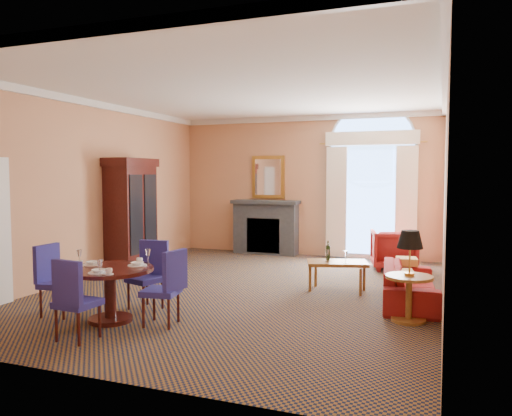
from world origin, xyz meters
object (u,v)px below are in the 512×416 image
at_px(side_table, 410,266).
at_px(armchair, 394,250).
at_px(armoire, 131,216).
at_px(dining_table, 110,282).
at_px(sofa, 410,284).
at_px(coffee_table, 337,264).

bearing_deg(side_table, armchair, 98.21).
height_order(armoire, dining_table, armoire).
relative_size(armchair, side_table, 0.75).
height_order(armchair, side_table, side_table).
distance_m(sofa, side_table, 1.08).
height_order(sofa, armchair, armchair).
distance_m(sofa, coffee_table, 1.20).
distance_m(dining_table, armchair, 5.75).
bearing_deg(armchair, dining_table, 45.00).
distance_m(dining_table, sofa, 4.22).
relative_size(dining_table, armchair, 1.28).
distance_m(armoire, armchair, 5.20).
height_order(armchair, coffee_table, coffee_table).
distance_m(armoire, side_table, 5.59).
height_order(armoire, coffee_table, armoire).
bearing_deg(armoire, coffee_table, -4.86).
height_order(dining_table, sofa, dining_table).
bearing_deg(side_table, dining_table, -159.49).
distance_m(armchair, coffee_table, 2.31).
bearing_deg(armchair, side_table, 85.38).
bearing_deg(sofa, armoire, 76.90).
bearing_deg(dining_table, coffee_table, 48.18).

